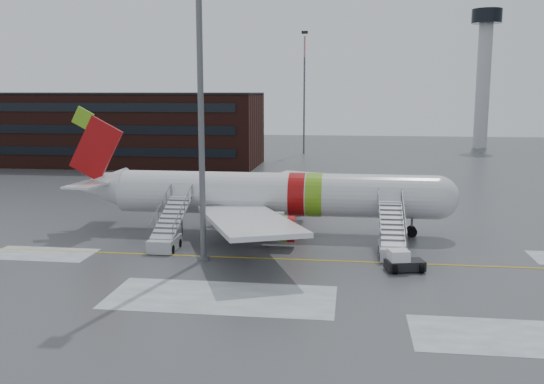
# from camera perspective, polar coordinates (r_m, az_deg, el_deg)

# --- Properties ---
(ground) EXTENTS (260.00, 260.00, 0.00)m
(ground) POSITION_cam_1_polar(r_m,az_deg,el_deg) (46.61, 5.13, -6.13)
(ground) COLOR #494C4F
(ground) RESTS_ON ground
(airliner) EXTENTS (35.03, 32.97, 11.18)m
(airliner) POSITION_cam_1_polar(r_m,az_deg,el_deg) (53.87, -0.72, -0.24)
(airliner) COLOR silver
(airliner) RESTS_ON ground
(airstair_fwd) EXTENTS (2.05, 7.70, 3.48)m
(airstair_fwd) POSITION_cam_1_polar(r_m,az_deg,el_deg) (47.52, 11.24, -4.64)
(airstair_fwd) COLOR silver
(airstair_fwd) RESTS_ON ground
(airstair_aft) EXTENTS (2.05, 7.70, 3.48)m
(airstair_aft) POSITION_cam_1_polar(r_m,az_deg,el_deg) (49.62, -9.83, -4.00)
(airstair_aft) COLOR #B2B5BA
(airstair_aft) RESTS_ON ground
(pushback_tug) EXTENTS (2.93, 2.46, 1.52)m
(pushback_tug) POSITION_cam_1_polar(r_m,az_deg,el_deg) (43.79, 12.18, -6.42)
(pushback_tug) COLOR black
(pushback_tug) RESTS_ON ground
(light_mast_near) EXTENTS (1.20, 1.20, 27.51)m
(light_mast_near) POSITION_cam_1_polar(r_m,az_deg,el_deg) (44.26, -6.79, 11.55)
(light_mast_near) COLOR #595B60
(light_mast_near) RESTS_ON ground
(terminal_building) EXTENTS (62.00, 16.11, 12.30)m
(terminal_building) POSITION_cam_1_polar(r_m,az_deg,el_deg) (110.45, -17.60, 5.75)
(terminal_building) COLOR #3F1E16
(terminal_building) RESTS_ON ground
(control_tower) EXTENTS (6.40, 6.40, 30.00)m
(control_tower) POSITION_cam_1_polar(r_m,az_deg,el_deg) (142.83, 19.35, 11.44)
(control_tower) COLOR #B2B5BA
(control_tower) RESTS_ON ground
(light_mast_far_n) EXTENTS (1.20, 1.20, 24.25)m
(light_mast_far_n) POSITION_cam_1_polar(r_m,az_deg,el_deg) (123.27, 3.06, 10.07)
(light_mast_far_n) COLOR #595B60
(light_mast_far_n) RESTS_ON ground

